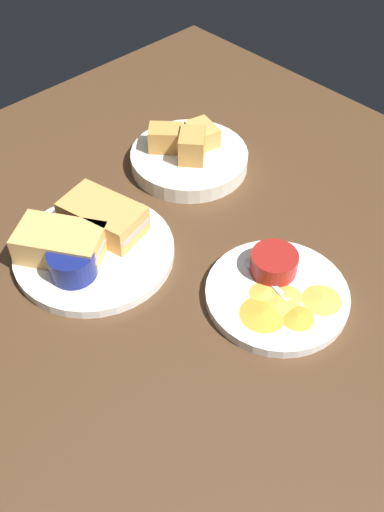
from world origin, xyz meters
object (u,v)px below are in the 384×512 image
object	(u,v)px
bread_basket_rear	(189,155)
plate_sandwich_main	(94,252)
ramekin_dark_sauce	(72,263)
spoon_by_gravy_ramekin	(258,270)
sandwich_half_near	(103,217)
spoon_by_dark_ramekin	(90,246)
plate_chips_companion	(277,295)
ramekin_light_gravy	(274,262)
sandwich_half_far	(61,243)

from	to	relation	value
bread_basket_rear	plate_sandwich_main	bearing A→B (deg)	-76.43
ramekin_dark_sauce	spoon_by_gravy_ramekin	size ratio (longest dim) A/B	0.71
bread_basket_rear	sandwich_half_near	bearing A→B (deg)	-80.11
spoon_by_dark_ramekin	plate_chips_companion	bearing A→B (deg)	28.93
ramekin_dark_sauce	ramekin_light_gravy	distance (cm)	29.96
plate_sandwich_main	ramekin_light_gravy	distance (cm)	28.15
sandwich_half_far	plate_chips_companion	world-z (taller)	sandwich_half_far
sandwich_half_near	spoon_by_gravy_ramekin	bearing A→B (deg)	24.71
sandwich_half_near	spoon_by_dark_ramekin	world-z (taller)	sandwich_half_near
bread_basket_rear	spoon_by_gravy_ramekin	bearing A→B (deg)	-23.00
plate_chips_companion	bread_basket_rear	distance (cm)	34.48
sandwich_half_near	ramekin_dark_sauce	xyz separation A→B (cm)	(4.66, -9.36, -0.08)
ramekin_dark_sauce	spoon_by_dark_ramekin	xyz separation A→B (cm)	(-2.66, 4.92, -1.96)
plate_sandwich_main	sandwich_half_far	xyz separation A→B (cm)	(-2.30, -4.21, 3.20)
plate_chips_companion	ramekin_light_gravy	bearing A→B (deg)	140.19
plate_sandwich_main	sandwich_half_near	distance (cm)	5.77
spoon_by_gravy_ramekin	sandwich_half_far	bearing A→B (deg)	-140.68
ramekin_dark_sauce	plate_chips_companion	distance (cm)	30.60
sandwich_half_near	spoon_by_gravy_ramekin	size ratio (longest dim) A/B	1.46
plate_sandwich_main	sandwich_half_near	world-z (taller)	sandwich_half_near
sandwich_half_near	spoon_by_dark_ramekin	bearing A→B (deg)	-65.71
ramekin_dark_sauce	ramekin_light_gravy	size ratio (longest dim) A/B	0.99
ramekin_dark_sauce	spoon_by_gravy_ramekin	bearing A→B (deg)	46.86
spoon_by_dark_ramekin	sandwich_half_near	bearing A→B (deg)	114.29
sandwich_half_near	sandwich_half_far	bearing A→B (deg)	-88.64
sandwich_half_near	ramekin_dark_sauce	world-z (taller)	sandwich_half_near
plate_sandwich_main	plate_chips_companion	distance (cm)	29.27
sandwich_half_near	plate_chips_companion	bearing A→B (deg)	19.58
ramekin_light_gravy	ramekin_dark_sauce	bearing A→B (deg)	-132.69
ramekin_light_gravy	bread_basket_rear	xyz separation A→B (cm)	(-28.90, 9.90, -1.15)
sandwich_half_far	spoon_by_dark_ramekin	bearing A→B (deg)	65.02
sandwich_half_far	spoon_by_gravy_ramekin	xyz separation A→B (cm)	(23.41, 19.18, -2.04)
ramekin_dark_sauce	ramekin_light_gravy	world-z (taller)	ramekin_dark_sauce
bread_basket_rear	plate_chips_companion	bearing A→B (deg)	-21.36
spoon_by_dark_ramekin	ramekin_light_gravy	size ratio (longest dim) A/B	1.32
spoon_by_dark_ramekin	plate_chips_companion	size ratio (longest dim) A/B	0.44
plate_sandwich_main	sandwich_half_near	size ratio (longest dim) A/B	1.74
bread_basket_rear	sandwich_half_far	bearing A→B (deg)	-82.38
plate_chips_companion	ramekin_light_gravy	xyz separation A→B (cm)	(-3.18, 2.65, 2.59)
ramekin_dark_sauce	sandwich_half_far	bearing A→B (deg)	166.83
plate_sandwich_main	plate_chips_companion	world-z (taller)	same
spoon_by_dark_ramekin	plate_chips_companion	world-z (taller)	spoon_by_dark_ramekin
spoon_by_dark_ramekin	bread_basket_rear	size ratio (longest dim) A/B	0.44
ramekin_light_gravy	plate_sandwich_main	bearing A→B (deg)	-143.29
ramekin_dark_sauce	spoon_by_dark_ramekin	bearing A→B (deg)	118.38
spoon_by_gravy_ramekin	bread_basket_rear	bearing A→B (deg)	157.00
spoon_by_dark_ramekin	bread_basket_rear	xyz separation A→B (cm)	(-5.94, 26.99, 0.27)
sandwich_half_far	ramekin_dark_sauce	distance (cm)	4.58
sandwich_half_near	ramekin_light_gravy	distance (cm)	28.00
ramekin_dark_sauce	spoon_by_dark_ramekin	distance (cm)	5.92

